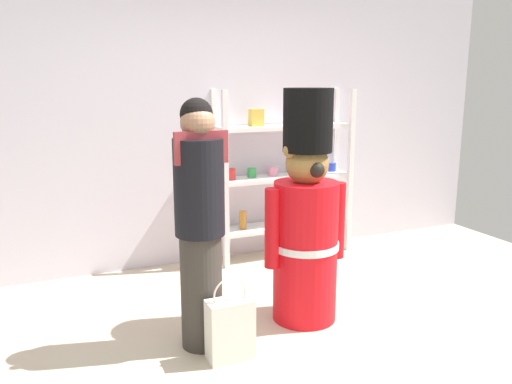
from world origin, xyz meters
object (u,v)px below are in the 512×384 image
Objects in this scene: merchandise_shelf at (284,174)px; shopping_bag at (230,329)px; person_shopper at (200,221)px; teddy_bear_guard at (306,222)px.

merchandise_shelf reaches higher than shopping_bag.
shopping_bag is (-1.22, -1.69, -0.62)m from merchandise_shelf.
teddy_bear_guard is at bearing 6.01° from person_shopper.
merchandise_shelf is at bearing 69.54° from teddy_bear_guard.
person_shopper is 0.70m from shopping_bag.
merchandise_shelf is at bearing 47.64° from person_shopper.
merchandise_shelf is 1.97m from person_shopper.
merchandise_shelf is at bearing 54.27° from shopping_bag.
person_shopper is (-0.81, -0.09, 0.12)m from teddy_bear_guard.
person_shopper reaches higher than shopping_bag.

